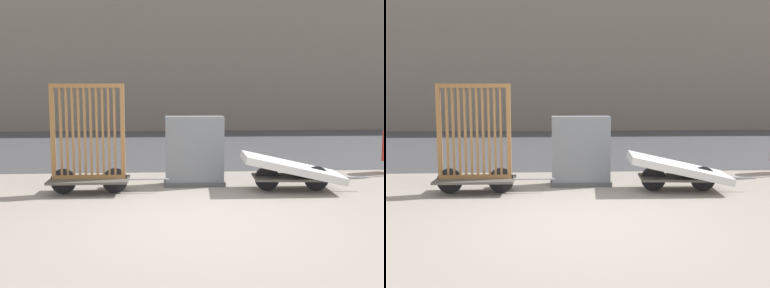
# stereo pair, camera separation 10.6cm
# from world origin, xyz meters

# --- Properties ---
(ground_plane) EXTENTS (60.00, 60.00, 0.00)m
(ground_plane) POSITION_xyz_m (0.00, 0.00, 0.00)
(ground_plane) COLOR gray
(road_strip) EXTENTS (56.00, 10.11, 0.01)m
(road_strip) POSITION_xyz_m (0.00, 8.85, 0.00)
(road_strip) COLOR #424244
(road_strip) RESTS_ON ground_plane
(building_facade) EXTENTS (48.00, 4.00, 10.87)m
(building_facade) POSITION_xyz_m (0.00, 15.91, 5.44)
(building_facade) COLOR slate
(building_facade) RESTS_ON ground_plane
(bike_cart_with_bedframe) EXTENTS (2.06, 0.67, 1.90)m
(bike_cart_with_bedframe) POSITION_xyz_m (-1.78, 1.84, 0.68)
(bike_cart_with_bedframe) COLOR #4C4742
(bike_cart_with_bedframe) RESTS_ON ground_plane
(bike_cart_with_mattress) EXTENTS (2.29, 1.04, 0.67)m
(bike_cart_with_mattress) POSITION_xyz_m (1.79, 1.84, 0.38)
(bike_cart_with_mattress) COLOR #4C4742
(bike_cart_with_mattress) RESTS_ON ground_plane
(utility_cabinet) EXTENTS (1.14, 0.48, 1.30)m
(utility_cabinet) POSITION_xyz_m (0.08, 2.43, 0.61)
(utility_cabinet) COLOR #4C4C4C
(utility_cabinet) RESTS_ON ground_plane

